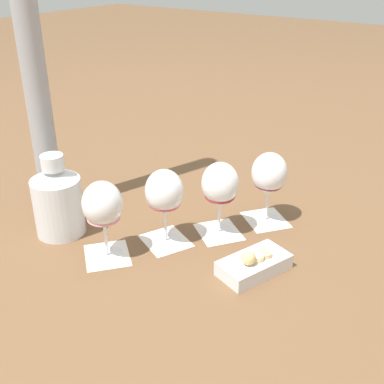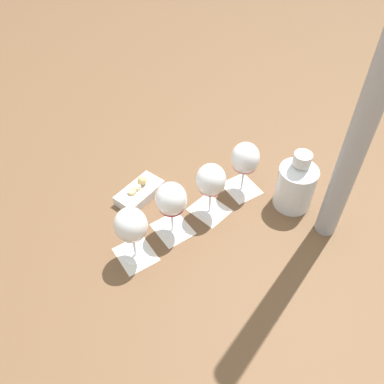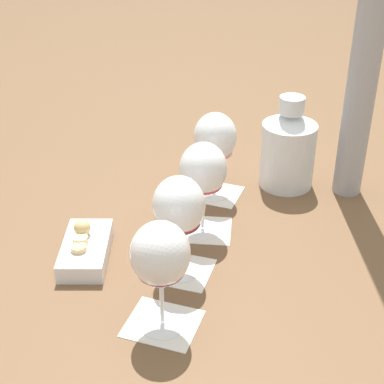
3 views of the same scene
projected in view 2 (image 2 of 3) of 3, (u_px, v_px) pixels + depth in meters
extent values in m
plane|color=brown|center=(192.00, 220.00, 1.26)|extent=(8.00, 8.00, 0.00)
cube|color=silver|center=(241.00, 188.00, 1.35)|extent=(0.15, 0.15, 0.00)
cube|color=silver|center=(209.00, 210.00, 1.28)|extent=(0.14, 0.14, 0.00)
cube|color=silver|center=(173.00, 229.00, 1.23)|extent=(0.15, 0.15, 0.00)
cube|color=silver|center=(136.00, 254.00, 1.17)|extent=(0.15, 0.15, 0.00)
cylinder|color=white|center=(242.00, 187.00, 1.35)|extent=(0.08, 0.08, 0.01)
cylinder|color=white|center=(243.00, 178.00, 1.31)|extent=(0.01, 0.01, 0.08)
ellipsoid|color=white|center=(245.00, 158.00, 1.25)|extent=(0.09, 0.09, 0.10)
ellipsoid|color=pink|center=(244.00, 166.00, 1.28)|extent=(0.07, 0.07, 0.02)
cylinder|color=white|center=(210.00, 209.00, 1.28)|extent=(0.08, 0.08, 0.01)
cylinder|color=white|center=(210.00, 200.00, 1.25)|extent=(0.01, 0.01, 0.08)
ellipsoid|color=white|center=(211.00, 180.00, 1.19)|extent=(0.09, 0.09, 0.10)
ellipsoid|color=#C64C56|center=(211.00, 187.00, 1.21)|extent=(0.07, 0.07, 0.03)
cylinder|color=white|center=(173.00, 228.00, 1.23)|extent=(0.08, 0.08, 0.01)
cylinder|color=white|center=(172.00, 219.00, 1.20)|extent=(0.01, 0.01, 0.08)
ellipsoid|color=white|center=(171.00, 199.00, 1.13)|extent=(0.09, 0.09, 0.10)
ellipsoid|color=maroon|center=(172.00, 207.00, 1.16)|extent=(0.07, 0.07, 0.02)
cylinder|color=white|center=(136.00, 254.00, 1.16)|extent=(0.08, 0.08, 0.01)
cylinder|color=white|center=(134.00, 244.00, 1.13)|extent=(0.01, 0.01, 0.08)
ellipsoid|color=white|center=(131.00, 225.00, 1.07)|extent=(0.09, 0.09, 0.10)
ellipsoid|color=maroon|center=(132.00, 232.00, 1.09)|extent=(0.07, 0.07, 0.03)
cylinder|color=silver|center=(295.00, 187.00, 1.25)|extent=(0.12, 0.12, 0.14)
cone|color=silver|center=(300.00, 167.00, 1.19)|extent=(0.12, 0.12, 0.03)
cylinder|color=silver|center=(302.00, 159.00, 1.17)|extent=(0.05, 0.05, 0.04)
cube|color=silver|center=(140.00, 193.00, 1.31)|extent=(0.18, 0.13, 0.03)
sphere|color=#DBB775|center=(142.00, 180.00, 1.31)|extent=(0.03, 0.03, 0.03)
cylinder|color=#DBB775|center=(132.00, 192.00, 1.29)|extent=(0.03, 0.03, 0.01)
cylinder|color=beige|center=(137.00, 187.00, 1.30)|extent=(0.03, 0.03, 0.01)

